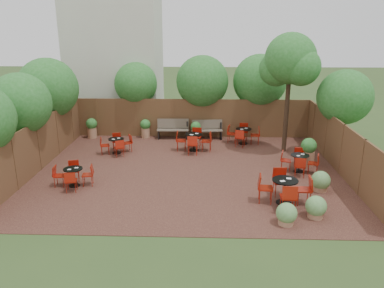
{
  "coord_description": "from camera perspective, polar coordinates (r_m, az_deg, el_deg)",
  "views": [
    {
      "loc": [
        0.66,
        -14.3,
        5.63
      ],
      "look_at": [
        0.14,
        0.5,
        1.0
      ],
      "focal_mm": 35.73,
      "sensor_mm": 36.0,
      "label": 1
    }
  ],
  "objects": [
    {
      "name": "planters",
      "position": [
        18.22,
        0.06,
        1.31
      ],
      "size": [
        10.73,
        4.45,
        1.18
      ],
      "color": "#9A6B4D",
      "rests_on": "courtyard_paving"
    },
    {
      "name": "park_bench_left",
      "position": [
        19.68,
        -2.87,
        2.33
      ],
      "size": [
        1.63,
        0.57,
        1.0
      ],
      "rotation": [
        0.0,
        0.0,
        0.03
      ],
      "color": "brown",
      "rests_on": "courtyard_paving"
    },
    {
      "name": "fence_right",
      "position": [
        15.95,
        21.47,
        -0.75
      ],
      "size": [
        0.08,
        10.0,
        2.0
      ],
      "primitive_type": "cube",
      "color": "brown",
      "rests_on": "ground"
    },
    {
      "name": "park_bench_right",
      "position": [
        19.61,
        2.27,
        2.23
      ],
      "size": [
        1.6,
        0.66,
        0.96
      ],
      "rotation": [
        0.0,
        0.0,
        0.1
      ],
      "color": "brown",
      "rests_on": "courtyard_paving"
    },
    {
      "name": "neighbour_building",
      "position": [
        22.95,
        -11.29,
        12.97
      ],
      "size": [
        5.0,
        4.0,
        8.0
      ],
      "primitive_type": "cube",
      "color": "beige",
      "rests_on": "ground"
    },
    {
      "name": "fence_back",
      "position": [
        19.86,
        0.05,
        3.88
      ],
      "size": [
        12.0,
        0.08,
        2.0
      ],
      "primitive_type": "cube",
      "color": "brown",
      "rests_on": "ground"
    },
    {
      "name": "courtyard_tree",
      "position": [
        17.44,
        14.42,
        11.66
      ],
      "size": [
        2.5,
        2.4,
        5.34
      ],
      "rotation": [
        0.0,
        0.0,
        -0.01
      ],
      "color": "black",
      "rests_on": "courtyard_paving"
    },
    {
      "name": "bistro_tables",
      "position": [
        15.82,
        2.8,
        -1.74
      ],
      "size": [
        9.96,
        8.23,
        0.95
      ],
      "color": "black",
      "rests_on": "courtyard_paving"
    },
    {
      "name": "ground",
      "position": [
        15.38,
        -0.59,
        -4.11
      ],
      "size": [
        80.0,
        80.0,
        0.0
      ],
      "primitive_type": "plane",
      "color": "#354F23",
      "rests_on": "ground"
    },
    {
      "name": "courtyard_paving",
      "position": [
        15.38,
        -0.59,
        -4.07
      ],
      "size": [
        12.0,
        10.0,
        0.02
      ],
      "primitive_type": "cube",
      "color": "#371B16",
      "rests_on": "ground"
    },
    {
      "name": "low_shrubs",
      "position": [
        12.82,
        17.18,
        -7.78
      ],
      "size": [
        2.32,
        3.09,
        0.72
      ],
      "color": "#9A6B4D",
      "rests_on": "courtyard_paving"
    },
    {
      "name": "fence_left",
      "position": [
        16.44,
        -21.98,
        -0.3
      ],
      "size": [
        0.08,
        10.0,
        2.0
      ],
      "primitive_type": "cube",
      "color": "brown",
      "rests_on": "ground"
    },
    {
      "name": "overhang_foliage",
      "position": [
        17.83,
        -5.37,
        8.06
      ],
      "size": [
        15.76,
        10.87,
        2.78
      ],
      "color": "#246922",
      "rests_on": "ground"
    }
  ]
}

